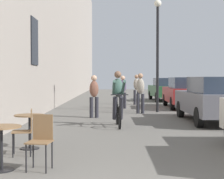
% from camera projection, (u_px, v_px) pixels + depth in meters
% --- Properties ---
extents(cafe_table_near, '(0.64, 0.64, 0.72)m').
position_uv_depth(cafe_table_near, '(0.00, 138.00, 5.78)').
color(cafe_table_near, black).
rests_on(cafe_table_near, ground_plane).
extents(cafe_chair_near_toward_street, '(0.43, 0.43, 0.89)m').
position_uv_depth(cafe_chair_near_toward_street, '(40.00, 138.00, 5.86)').
color(cafe_chair_near_toward_street, black).
rests_on(cafe_chair_near_toward_street, ground_plane).
extents(cafe_table_mid, '(0.64, 0.64, 0.72)m').
position_uv_depth(cafe_table_mid, '(29.00, 124.00, 7.55)').
color(cafe_table_mid, black).
rests_on(cafe_table_mid, ground_plane).
extents(cafe_chair_mid_toward_street, '(0.45, 0.45, 0.89)m').
position_uv_depth(cafe_chair_mid_toward_street, '(25.00, 129.00, 6.93)').
color(cafe_chair_mid_toward_street, black).
rests_on(cafe_chair_mid_toward_street, ground_plane).
extents(cyclist_on_bicycle, '(0.52, 1.76, 1.74)m').
position_uv_depth(cyclist_on_bicycle, '(117.00, 100.00, 11.16)').
color(cyclist_on_bicycle, black).
rests_on(cyclist_on_bicycle, ground_plane).
extents(pedestrian_near, '(0.38, 0.30, 1.60)m').
position_uv_depth(pedestrian_near, '(93.00, 94.00, 13.48)').
color(pedestrian_near, '#26262D').
rests_on(pedestrian_near, ground_plane).
extents(pedestrian_mid, '(0.38, 0.30, 1.69)m').
position_uv_depth(pedestrian_mid, '(139.00, 91.00, 15.10)').
color(pedestrian_mid, '#26262D').
rests_on(pedestrian_mid, ground_plane).
extents(pedestrian_far, '(0.38, 0.30, 1.61)m').
position_uv_depth(pedestrian_far, '(122.00, 90.00, 17.55)').
color(pedestrian_far, '#26262D').
rests_on(pedestrian_far, ground_plane).
extents(pedestrian_furthest, '(0.36, 0.27, 1.68)m').
position_uv_depth(pedestrian_furthest, '(135.00, 88.00, 20.06)').
color(pedestrian_furthest, '#26262D').
rests_on(pedestrian_furthest, ground_plane).
extents(street_lamp, '(0.32, 0.32, 4.90)m').
position_uv_depth(street_lamp, '(157.00, 41.00, 15.68)').
color(street_lamp, black).
rests_on(street_lamp, ground_plane).
extents(parked_car_second, '(1.84, 4.31, 1.53)m').
position_uv_depth(parked_car_second, '(212.00, 99.00, 12.12)').
color(parked_car_second, '#595960').
rests_on(parked_car_second, ground_plane).
extents(parked_car_third, '(1.91, 4.33, 1.52)m').
position_uv_depth(parked_car_third, '(184.00, 92.00, 17.88)').
color(parked_car_third, maroon).
rests_on(parked_car_third, ground_plane).
extents(parked_car_fourth, '(1.91, 4.27, 1.50)m').
position_uv_depth(parked_car_fourth, '(165.00, 89.00, 23.56)').
color(parked_car_fourth, '#23512D').
rests_on(parked_car_fourth, ground_plane).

